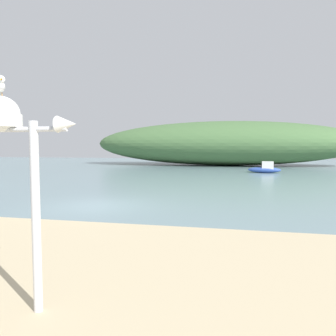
% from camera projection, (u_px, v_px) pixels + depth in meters
% --- Properties ---
extents(ground_plane, '(120.00, 120.00, 0.00)m').
position_uv_depth(ground_plane, '(99.00, 206.00, 13.09)').
color(ground_plane, gray).
extents(distant_hill, '(37.65, 11.79, 6.27)m').
position_uv_depth(distant_hill, '(224.00, 143.00, 43.54)').
color(distant_hill, '#476B3D').
rests_on(distant_hill, ground).
extents(mast_structure, '(1.39, 0.54, 2.98)m').
position_uv_depth(mast_structure, '(11.00, 134.00, 4.16)').
color(mast_structure, silver).
rests_on(mast_structure, beach_sand).
extents(seagull_on_radar, '(0.32, 0.31, 0.25)m').
position_uv_depth(seagull_on_radar, '(0.00, 85.00, 4.14)').
color(seagull_on_radar, orange).
rests_on(seagull_on_radar, mast_structure).
extents(motorboat_off_point, '(3.23, 1.36, 1.14)m').
position_uv_depth(motorboat_off_point, '(265.00, 169.00, 30.29)').
color(motorboat_off_point, '#2D4C9E').
rests_on(motorboat_off_point, ground).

